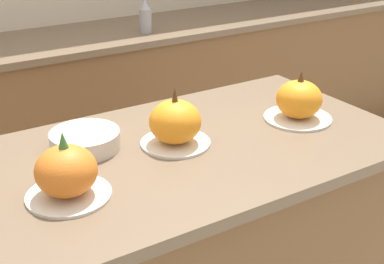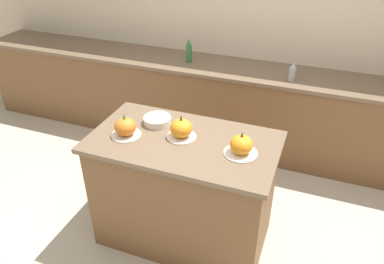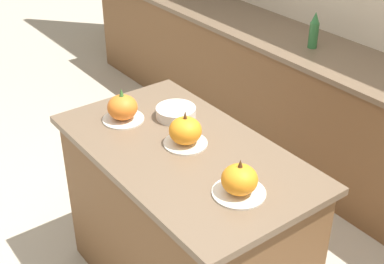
% 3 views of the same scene
% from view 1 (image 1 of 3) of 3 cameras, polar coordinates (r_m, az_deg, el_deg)
% --- Properties ---
extents(back_counter, '(6.00, 0.60, 0.91)m').
position_cam_1_polar(back_counter, '(3.00, -15.07, 0.89)').
color(back_counter, brown).
rests_on(back_counter, ground_plane).
extents(pumpkin_cake_left, '(0.21, 0.21, 0.18)m').
position_cam_1_polar(pumpkin_cake_left, '(1.34, -13.24, -4.30)').
color(pumpkin_cake_left, silver).
rests_on(pumpkin_cake_left, kitchen_island).
extents(pumpkin_cake_center, '(0.21, 0.21, 0.18)m').
position_cam_1_polar(pumpkin_cake_center, '(1.57, -1.80, 0.89)').
color(pumpkin_cake_center, silver).
rests_on(pumpkin_cake_center, kitchen_island).
extents(pumpkin_cake_right, '(0.22, 0.22, 0.17)m').
position_cam_1_polar(pumpkin_cake_right, '(1.78, 11.33, 3.22)').
color(pumpkin_cake_right, silver).
rests_on(pumpkin_cake_right, kitchen_island).
extents(bottle_short, '(0.07, 0.07, 0.18)m').
position_cam_1_polar(bottle_short, '(2.93, -4.99, 12.18)').
color(bottle_short, '#99999E').
rests_on(bottle_short, back_counter).
extents(mixing_bowl, '(0.20, 0.20, 0.05)m').
position_cam_1_polar(mixing_bowl, '(1.59, -11.34, -0.86)').
color(mixing_bowl, beige).
rests_on(mixing_bowl, kitchen_island).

